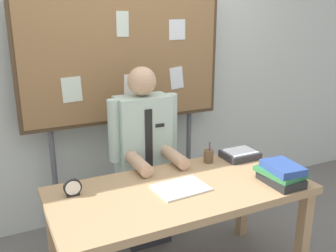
{
  "coord_description": "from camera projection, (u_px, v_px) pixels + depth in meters",
  "views": [
    {
      "loc": [
        -1.0,
        -1.87,
        1.77
      ],
      "look_at": [
        0.0,
        0.19,
        1.08
      ],
      "focal_mm": 39.9,
      "sensor_mm": 36.0,
      "label": 1
    }
  ],
  "objects": [
    {
      "name": "pen_holder",
      "position": [
        208.0,
        156.0,
        2.71
      ],
      "size": [
        0.07,
        0.07,
        0.16
      ],
      "color": "brown",
      "rests_on": "desk"
    },
    {
      "name": "open_notebook",
      "position": [
        181.0,
        188.0,
        2.31
      ],
      "size": [
        0.34,
        0.26,
        0.01
      ],
      "primitive_type": "cube",
      "rotation": [
        0.0,
        0.0,
        0.06
      ],
      "color": "white",
      "rests_on": "desk"
    },
    {
      "name": "book_stack",
      "position": [
        281.0,
        174.0,
        2.37
      ],
      "size": [
        0.23,
        0.3,
        0.13
      ],
      "color": "#262626",
      "rests_on": "desk"
    },
    {
      "name": "person",
      "position": [
        144.0,
        164.0,
        2.88
      ],
      "size": [
        0.55,
        0.56,
        1.41
      ],
      "color": "#2D2D33",
      "rests_on": "ground_plane"
    },
    {
      "name": "desk_clock",
      "position": [
        73.0,
        188.0,
        2.21
      ],
      "size": [
        0.11,
        0.04,
        0.11
      ],
      "color": "black",
      "rests_on": "desk"
    },
    {
      "name": "desk",
      "position": [
        181.0,
        200.0,
        2.36
      ],
      "size": [
        1.62,
        0.77,
        0.73
      ],
      "color": "tan",
      "rests_on": "ground_plane"
    },
    {
      "name": "back_wall",
      "position": [
        117.0,
        65.0,
        3.17
      ],
      "size": [
        6.4,
        0.08,
        2.7
      ],
      "primitive_type": "cube",
      "color": "silver",
      "rests_on": "ground_plane"
    },
    {
      "name": "bulletin_board",
      "position": [
        125.0,
        59.0,
        2.97
      ],
      "size": [
        1.68,
        0.09,
        1.98
      ],
      "color": "#4C3823",
      "rests_on": "ground_plane"
    },
    {
      "name": "paper_tray",
      "position": [
        240.0,
        154.0,
        2.8
      ],
      "size": [
        0.26,
        0.2,
        0.06
      ],
      "color": "#333338",
      "rests_on": "desk"
    }
  ]
}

